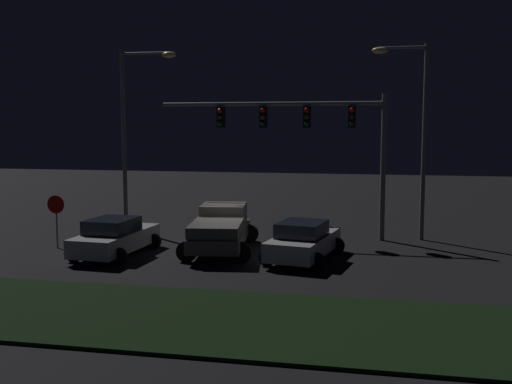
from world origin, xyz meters
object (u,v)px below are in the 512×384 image
pickup_truck (221,227)px  traffic_signal_gantry (308,128)px  car_sedan_far (303,241)px  street_lamp_left (134,119)px  stop_sign (56,211)px  car_sedan (115,237)px  street_lamp_right (414,119)px

pickup_truck → traffic_signal_gantry: (3.12, 3.58, 4.03)m
pickup_truck → car_sedan_far: size_ratio=1.21×
pickup_truck → car_sedan_far: (3.52, -1.02, -0.26)m
street_lamp_left → stop_sign: bearing=-107.4°
car_sedan_far → street_lamp_left: street_lamp_left is taller
car_sedan → street_lamp_right: size_ratio=0.52×
street_lamp_left → street_lamp_right: 13.15m
car_sedan_far → traffic_signal_gantry: size_ratio=0.45×
street_lamp_left → stop_sign: 6.39m
pickup_truck → traffic_signal_gantry: 6.23m
car_sedan → traffic_signal_gantry: 9.76m
traffic_signal_gantry → stop_sign: traffic_signal_gantry is taller
car_sedan → car_sedan_far: 7.42m
traffic_signal_gantry → stop_sign: (-10.00, -4.43, -3.47)m
car_sedan → stop_sign: 3.23m
car_sedan → street_lamp_right: bearing=-59.8°
car_sedan_far → traffic_signal_gantry: (-0.39, 4.60, 4.29)m
street_lamp_left → car_sedan: bearing=-75.4°
traffic_signal_gantry → stop_sign: size_ratio=4.63×
street_lamp_left → stop_sign: size_ratio=3.90×
car_sedan → street_lamp_right: 13.83m
traffic_signal_gantry → street_lamp_left: size_ratio=1.19×
pickup_truck → car_sedan_far: bearing=-113.7°
car_sedan → car_sedan_far: size_ratio=0.97×
pickup_truck → stop_sign: (-6.87, -0.85, 0.56)m
car_sedan_far → street_lamp_left: 11.22m
car_sedan → traffic_signal_gantry: bearing=-49.1°
street_lamp_right → stop_sign: (-14.66, -4.92, -3.84)m
street_lamp_left → pickup_truck: bearing=-36.7°
traffic_signal_gantry → street_lamp_right: 4.70m
pickup_truck → car_sedan_far: 3.67m
car_sedan_far → street_lamp_right: bearing=-29.6°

